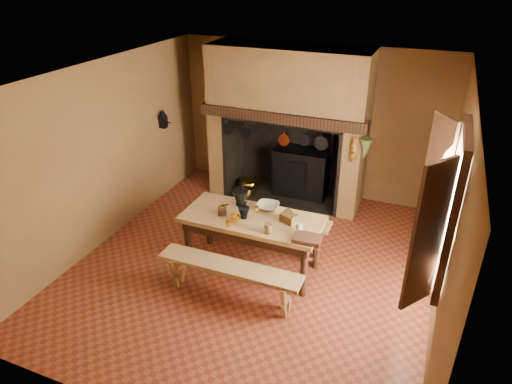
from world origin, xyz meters
TOP-DOWN VIEW (x-y plane):
  - floor at (0.00, 0.00)m, footprint 5.50×5.50m
  - ceiling at (0.00, 0.00)m, footprint 5.50×5.50m
  - back_wall at (0.00, 2.75)m, footprint 5.00×0.02m
  - wall_left at (-2.50, 0.00)m, footprint 0.02×5.50m
  - wall_right at (2.50, 0.00)m, footprint 0.02×5.50m
  - wall_front at (0.00, -2.75)m, footprint 5.00×0.02m
  - chimney_breast at (-0.30, 2.31)m, footprint 2.95×0.96m
  - iron_range at (-0.04, 2.45)m, footprint 1.12×0.55m
  - hearth_pans at (-1.05, 2.22)m, footprint 0.51×0.62m
  - hanging_pans at (-0.34, 1.81)m, footprint 1.92×0.29m
  - onion_string at (1.00, 1.79)m, footprint 0.12×0.10m
  - herb_bunch at (1.18, 1.79)m, footprint 0.20×0.20m
  - window at (2.35, -0.40)m, footprint 0.39×1.75m
  - wall_coffee_mill at (-2.42, 1.55)m, footprint 0.23×0.16m
  - work_table at (-0.01, -0.04)m, footprint 1.97×0.88m
  - bench_front at (-0.01, -0.81)m, footprint 1.95×0.34m
  - bench_back at (-0.01, 0.61)m, footprint 1.96×0.34m
  - mortar_large at (-0.31, 0.22)m, footprint 0.24×0.24m
  - mortar_small at (-0.11, -0.11)m, footprint 0.16×0.16m
  - coffee_grinder at (-0.43, -0.13)m, footprint 0.17×0.15m
  - brass_mug_a at (-0.22, -0.40)m, footprint 0.09×0.09m
  - brass_mug_b at (-0.01, 0.13)m, footprint 0.09×0.09m
  - mixing_bowl at (0.10, 0.26)m, footprint 0.36×0.36m
  - stoneware_crock at (0.34, -0.34)m, footprint 0.13×0.13m
  - glass_jar at (0.71, -0.19)m, footprint 0.11×0.11m
  - wicker_basket at (0.51, 0.02)m, footprint 0.27×0.23m
  - wooden_tray at (0.87, -0.33)m, footprint 0.37×0.28m
  - brass_cup at (-0.18, -0.26)m, footprint 0.15×0.15m

SIDE VIEW (x-z plane):
  - floor at x=0.00m, z-range 0.00..0.00m
  - hearth_pans at x=-1.05m, z-range -0.01..0.19m
  - bench_front at x=-0.01m, z-range 0.14..0.68m
  - bench_back at x=-0.01m, z-range 0.14..0.69m
  - iron_range at x=-0.04m, z-range -0.32..1.28m
  - work_table at x=-0.01m, z-range 0.29..1.15m
  - wooden_tray at x=0.87m, z-range 0.85..0.91m
  - mixing_bowl at x=0.10m, z-range 0.85..0.93m
  - brass_mug_b at x=-0.01m, z-range 0.85..0.93m
  - brass_mug_a at x=-0.22m, z-range 0.85..0.94m
  - brass_cup at x=-0.18m, z-range 0.85..0.96m
  - stoneware_crock at x=0.34m, z-range 0.85..0.99m
  - coffee_grinder at x=-0.43m, z-range 0.83..1.01m
  - wicker_basket at x=0.51m, z-range 0.82..1.03m
  - glass_jar at x=0.71m, z-range 0.85..1.00m
  - mortar_small at x=-0.11m, z-range 0.81..1.08m
  - mortar_large at x=-0.31m, z-range 0.79..1.19m
  - onion_string at x=1.00m, z-range 1.10..1.56m
  - hanging_pans at x=-0.34m, z-range 1.23..1.50m
  - herb_bunch at x=1.18m, z-range 1.21..1.56m
  - back_wall at x=0.00m, z-range 0.00..2.80m
  - wall_left at x=-2.50m, z-range 0.00..2.80m
  - wall_right at x=2.50m, z-range 0.00..2.80m
  - wall_front at x=0.00m, z-range 0.00..2.80m
  - wall_coffee_mill at x=-2.42m, z-range 1.36..1.67m
  - window at x=2.35m, z-range 0.82..2.58m
  - chimney_breast at x=-0.30m, z-range 0.41..3.21m
  - ceiling at x=0.00m, z-range 2.80..2.80m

